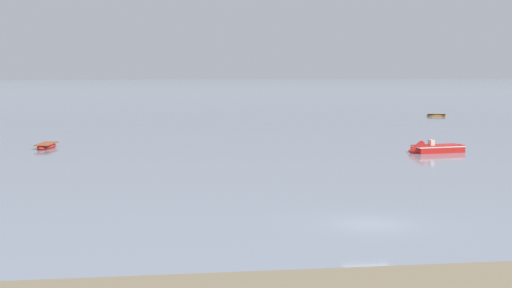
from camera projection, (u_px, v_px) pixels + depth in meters
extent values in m
plane|color=gray|center=(371.00, 225.00, 38.88)|extent=(800.00, 800.00, 0.00)
ellipsoid|color=red|center=(46.00, 146.00, 74.89)|extent=(2.13, 4.38, 0.66)
cube|color=brown|center=(46.00, 144.00, 74.86)|extent=(2.04, 4.04, 0.09)
cube|color=brown|center=(46.00, 145.00, 74.87)|extent=(1.32, 0.48, 0.07)
cube|color=red|center=(438.00, 150.00, 71.17)|extent=(4.95, 2.66, 0.92)
cone|color=red|center=(415.00, 151.00, 70.44)|extent=(1.74, 2.06, 1.85)
cube|color=silver|center=(437.00, 146.00, 71.11)|extent=(5.06, 2.72, 0.10)
cube|color=silver|center=(431.00, 143.00, 70.88)|extent=(0.50, 0.67, 0.51)
cube|color=black|center=(459.00, 148.00, 71.83)|extent=(0.34, 0.41, 0.66)
ellipsoid|color=orange|center=(436.00, 116.00, 121.52)|extent=(3.32, 1.87, 0.50)
cube|color=black|center=(436.00, 114.00, 121.50)|extent=(3.07, 1.78, 0.07)
cube|color=black|center=(436.00, 115.00, 121.51)|extent=(0.45, 0.99, 0.05)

